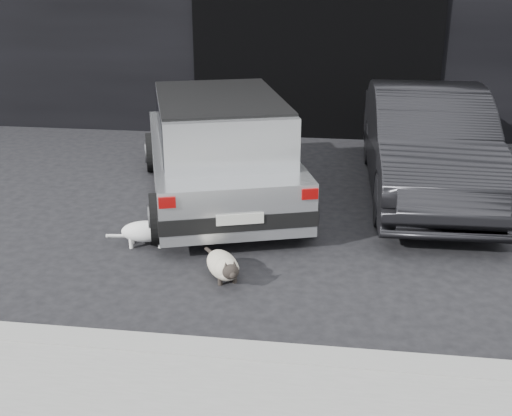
# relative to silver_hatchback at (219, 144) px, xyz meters

# --- Properties ---
(ground) EXTENTS (80.00, 80.00, 0.00)m
(ground) POSITION_rel_silver_hatchback_xyz_m (-0.02, -0.80, -0.72)
(ground) COLOR black
(ground) RESTS_ON ground
(garage_opening) EXTENTS (4.00, 0.10, 2.60)m
(garage_opening) POSITION_rel_silver_hatchback_xyz_m (0.98, 3.19, 0.58)
(garage_opening) COLOR black
(garage_opening) RESTS_ON ground
(curb) EXTENTS (18.00, 0.25, 0.12)m
(curb) POSITION_rel_silver_hatchback_xyz_m (0.98, -3.40, -0.66)
(curb) COLOR gray
(curb) RESTS_ON ground
(silver_hatchback) EXTENTS (2.63, 3.91, 1.33)m
(silver_hatchback) POSITION_rel_silver_hatchback_xyz_m (0.00, 0.00, 0.00)
(silver_hatchback) COLOR silver
(silver_hatchback) RESTS_ON ground
(second_car) EXTENTS (1.51, 4.06, 1.33)m
(second_car) POSITION_rel_silver_hatchback_xyz_m (2.55, 0.60, -0.06)
(second_car) COLOR black
(second_car) RESTS_ON ground
(cat_siamese) EXTENTS (0.50, 0.73, 0.28)m
(cat_siamese) POSITION_rel_silver_hatchback_xyz_m (0.44, -2.09, -0.60)
(cat_siamese) COLOR beige
(cat_siamese) RESTS_ON ground
(cat_white) EXTENTS (0.74, 0.34, 0.35)m
(cat_white) POSITION_rel_silver_hatchback_xyz_m (-0.47, -1.46, -0.55)
(cat_white) COLOR white
(cat_white) RESTS_ON ground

